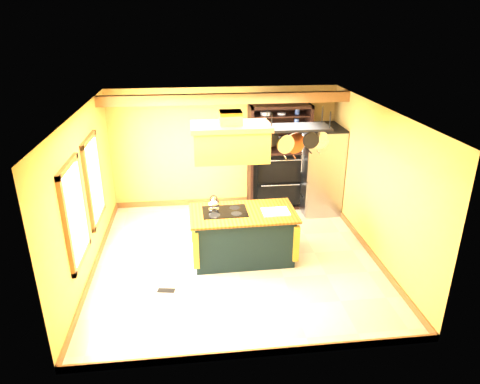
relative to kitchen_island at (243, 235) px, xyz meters
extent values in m
plane|color=beige|center=(-0.12, 0.02, -0.47)|extent=(5.00, 5.00, 0.00)
plane|color=white|center=(-0.12, 0.02, 2.23)|extent=(5.00, 5.00, 0.00)
cube|color=gold|center=(-0.12, 2.52, 0.88)|extent=(5.00, 0.02, 2.70)
cube|color=gold|center=(-0.12, -2.48, 0.88)|extent=(5.00, 0.02, 2.70)
cube|color=gold|center=(-2.62, 0.02, 0.88)|extent=(0.02, 5.00, 2.70)
cube|color=gold|center=(2.38, 0.02, 0.88)|extent=(0.02, 5.00, 2.70)
cube|color=#9A622F|center=(-0.12, 1.72, 2.12)|extent=(5.00, 0.15, 0.20)
cube|color=#9A622F|center=(-2.59, -0.78, 0.93)|extent=(0.06, 1.06, 1.56)
cube|color=white|center=(-2.57, -0.78, 0.93)|extent=(0.02, 0.85, 1.34)
cube|color=#9A622F|center=(-2.59, 0.62, 0.93)|extent=(0.06, 1.06, 1.56)
cube|color=white|center=(-2.57, 0.62, 0.93)|extent=(0.02, 0.85, 1.34)
cube|color=black|center=(0.00, 0.00, -0.03)|extent=(1.73, 0.96, 0.88)
cube|color=#93541C|center=(0.00, 0.00, 0.43)|extent=(1.88, 1.07, 0.04)
cube|color=black|center=(-0.31, 0.04, 0.46)|extent=(0.79, 0.55, 0.01)
ellipsoid|color=silver|center=(-0.50, 0.17, 0.56)|extent=(0.20, 0.20, 0.16)
cube|color=white|center=(0.57, -0.07, 0.46)|extent=(0.47, 0.37, 0.02)
cube|color=#BA8A2E|center=(-0.20, 0.00, 1.69)|extent=(1.21, 0.65, 0.51)
cube|color=#9A622F|center=(-0.20, 0.00, 1.98)|extent=(1.29, 0.73, 0.08)
cube|color=#BA8A2E|center=(-0.20, 0.00, 2.09)|extent=(0.35, 0.35, 0.29)
cube|color=black|center=(0.90, 0.00, 1.94)|extent=(1.05, 0.53, 0.04)
cylinder|color=black|center=(0.43, -0.21, 2.08)|extent=(0.02, 0.02, 0.29)
cylinder|color=black|center=(1.38, 0.21, 2.08)|extent=(0.02, 0.02, 0.29)
cylinder|color=black|center=(0.48, 0.10, 1.74)|extent=(0.27, 0.04, 0.27)
cylinder|color=silver|center=(0.69, -0.11, 1.69)|extent=(0.32, 0.04, 0.32)
cylinder|color=#AC502B|center=(0.90, 0.10, 1.64)|extent=(0.36, 0.04, 0.36)
cylinder|color=black|center=(1.11, -0.11, 1.74)|extent=(0.27, 0.04, 0.27)
cylinder|color=silver|center=(1.32, 0.10, 1.69)|extent=(0.32, 0.04, 0.32)
cube|color=#9C9EA5|center=(1.96, 1.92, 0.47)|extent=(0.79, 0.96, 1.89)
cube|color=#9C9EA5|center=(1.55, 1.68, 0.89)|extent=(0.03, 0.46, 1.02)
cube|color=#9C9EA5|center=(1.55, 2.16, 0.89)|extent=(0.03, 0.46, 1.02)
cube|color=#9C9EA5|center=(1.55, 1.92, -0.04)|extent=(0.03, 0.93, 0.79)
cube|color=black|center=(1.96, 1.92, -0.44)|extent=(0.75, 0.92, 0.06)
cube|color=black|center=(1.08, 2.47, 0.71)|extent=(1.33, 0.06, 2.36)
cube|color=black|center=(0.44, 2.22, 0.71)|extent=(0.06, 0.56, 2.36)
cube|color=black|center=(1.71, 2.22, 0.71)|extent=(0.06, 0.56, 2.36)
cube|color=black|center=(1.08, 2.22, 0.87)|extent=(1.33, 0.56, 0.05)
cube|color=black|center=(1.08, 2.25, 0.23)|extent=(1.21, 0.46, 1.27)
cube|color=black|center=(1.08, 1.92, 0.51)|extent=(1.04, 0.04, 0.56)
cube|color=black|center=(1.08, 1.92, -0.06)|extent=(1.04, 0.04, 0.51)
cube|color=black|center=(1.08, 2.22, 1.12)|extent=(1.21, 0.50, 0.02)
cube|color=black|center=(1.08, 2.22, 1.40)|extent=(1.21, 0.50, 0.02)
cube|color=black|center=(1.08, 2.22, 1.67)|extent=(1.21, 0.50, 0.03)
cylinder|color=white|center=(0.75, 2.17, 1.17)|extent=(0.22, 0.22, 0.07)
cylinder|color=#3C59A8|center=(1.44, 2.17, 1.50)|extent=(0.10, 0.10, 0.17)
cube|color=black|center=(-1.35, -0.87, -0.46)|extent=(0.30, 0.16, 0.01)
camera|label=1|loc=(-0.83, -6.73, 3.63)|focal=32.00mm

